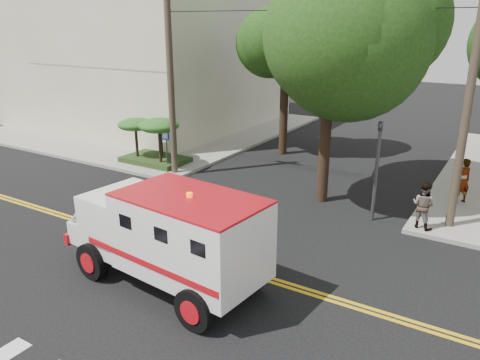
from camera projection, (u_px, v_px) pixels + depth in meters
The scene contains 13 objects.
ground at pixel (194, 256), 14.26m from camera, with size 100.00×100.00×0.00m, color black.
sidewalk_nw at pixel (154, 126), 31.82m from camera, with size 17.00×17.00×0.15m, color gray.
building_left at pixel (142, 47), 32.40m from camera, with size 16.00×14.00×10.00m, color beige.
utility_pole_left at pixel (171, 77), 20.44m from camera, with size 0.28×0.28×9.00m, color #382D23.
utility_pole_right at pixel (469, 99), 14.70m from camera, with size 0.28×0.28×9.00m, color #382D23.
tree_main at pixel (342, 9), 16.01m from camera, with size 6.08×5.70×9.85m.
tree_left at pixel (290, 45), 23.27m from camera, with size 4.48×4.20×7.70m.
traffic_signal at pixel (377, 161), 16.18m from camera, with size 0.15×0.18×3.60m.
accessibility_sign at pixel (166, 144), 21.88m from camera, with size 0.45×0.10×2.02m.
palm_planter at pixel (152, 133), 22.76m from camera, with size 3.52×2.63×2.36m.
armored_truck at pixel (169, 232), 12.24m from camera, with size 6.18×2.91×2.73m.
pedestrian_a at pixel (463, 181), 17.89m from camera, with size 0.64×0.42×1.76m, color gray.
pedestrian_b at pixel (423, 205), 15.66m from camera, with size 0.79×0.61×1.62m, color gray.
Camera 1 is at (7.87, -10.14, 6.77)m, focal length 35.00 mm.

